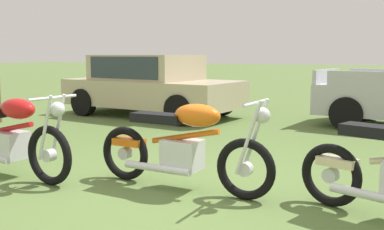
# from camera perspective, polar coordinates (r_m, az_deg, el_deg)

# --- Properties ---
(ground_plane) EXTENTS (120.00, 120.00, 0.00)m
(ground_plane) POSITION_cam_1_polar(r_m,az_deg,el_deg) (4.74, -1.87, -9.89)
(ground_plane) COLOR #567038
(motorcycle_red) EXTENTS (2.07, 0.64, 1.02)m
(motorcycle_red) POSITION_cam_1_polar(r_m,az_deg,el_deg) (5.65, -22.44, -2.56)
(motorcycle_red) COLOR black
(motorcycle_red) RESTS_ON ground
(motorcycle_orange) EXTENTS (2.11, 0.64, 1.02)m
(motorcycle_orange) POSITION_cam_1_polar(r_m,az_deg,el_deg) (4.72, -1.21, -3.96)
(motorcycle_orange) COLOR black
(motorcycle_orange) RESTS_ON ground
(car_beige) EXTENTS (4.33, 2.32, 1.43)m
(car_beige) POSITION_cam_1_polar(r_m,az_deg,el_deg) (10.49, -5.46, 4.26)
(car_beige) COLOR #BCAD8C
(car_beige) RESTS_ON ground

